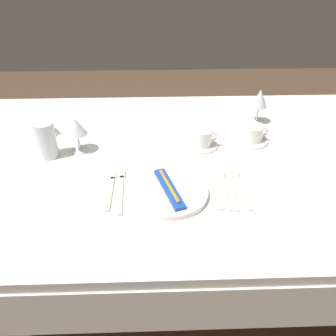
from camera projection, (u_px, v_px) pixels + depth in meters
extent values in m
plane|color=#4C3828|center=(165.00, 281.00, 1.74)|extent=(6.00, 6.00, 0.00)
cube|color=white|center=(165.00, 162.00, 1.33)|extent=(1.80, 1.10, 0.04)
cube|color=white|center=(170.00, 310.00, 0.94)|extent=(1.80, 0.01, 0.18)
cube|color=white|center=(162.00, 119.00, 1.84)|extent=(1.80, 0.01, 0.18)
cylinder|color=brown|center=(14.00, 174.00, 1.89)|extent=(0.07, 0.07, 0.70)
cylinder|color=brown|center=(308.00, 168.00, 1.93)|extent=(0.07, 0.07, 0.70)
cylinder|color=white|center=(169.00, 192.00, 1.14)|extent=(0.25, 0.25, 0.02)
cube|color=blue|center=(169.00, 189.00, 1.13)|extent=(0.10, 0.21, 0.01)
cylinder|color=orange|center=(169.00, 186.00, 1.12)|extent=(0.06, 0.17, 0.01)
cube|color=beige|center=(121.00, 194.00, 1.14)|extent=(0.02, 0.20, 0.00)
cube|color=beige|center=(122.00, 174.00, 1.23)|extent=(0.02, 0.04, 0.00)
cube|color=beige|center=(110.00, 193.00, 1.14)|extent=(0.02, 0.17, 0.00)
cube|color=beige|center=(113.00, 175.00, 1.22)|extent=(0.02, 0.04, 0.00)
cube|color=beige|center=(216.00, 191.00, 1.15)|extent=(0.02, 0.18, 0.00)
cube|color=beige|center=(211.00, 172.00, 1.23)|extent=(0.02, 0.06, 0.00)
cube|color=beige|center=(227.00, 193.00, 1.14)|extent=(0.01, 0.17, 0.00)
ellipsoid|color=beige|center=(222.00, 175.00, 1.22)|extent=(0.03, 0.04, 0.01)
cube|color=beige|center=(234.00, 191.00, 1.15)|extent=(0.02, 0.19, 0.00)
ellipsoid|color=beige|center=(230.00, 172.00, 1.24)|extent=(0.03, 0.04, 0.01)
cube|color=beige|center=(243.00, 193.00, 1.14)|extent=(0.02, 0.17, 0.00)
ellipsoid|color=beige|center=(236.00, 175.00, 1.22)|extent=(0.03, 0.04, 0.01)
cylinder|color=white|center=(202.00, 146.00, 1.38)|extent=(0.12, 0.12, 0.01)
cylinder|color=white|center=(202.00, 137.00, 1.35)|extent=(0.08, 0.08, 0.06)
torus|color=white|center=(212.00, 137.00, 1.35)|extent=(0.05, 0.01, 0.05)
cylinder|color=white|center=(42.00, 134.00, 1.45)|extent=(0.13, 0.13, 0.01)
cylinder|color=white|center=(40.00, 126.00, 1.43)|extent=(0.07, 0.07, 0.07)
torus|color=white|center=(49.00, 125.00, 1.43)|extent=(0.05, 0.01, 0.05)
cylinder|color=white|center=(251.00, 140.00, 1.41)|extent=(0.13, 0.13, 0.01)
cylinder|color=white|center=(252.00, 133.00, 1.39)|extent=(0.08, 0.08, 0.06)
torus|color=white|center=(263.00, 132.00, 1.39)|extent=(0.04, 0.01, 0.04)
cylinder|color=silver|center=(256.00, 121.00, 1.55)|extent=(0.07, 0.07, 0.01)
cylinder|color=silver|center=(257.00, 114.00, 1.52)|extent=(0.01, 0.01, 0.07)
cone|color=silver|center=(260.00, 98.00, 1.48)|extent=(0.07, 0.07, 0.08)
cylinder|color=silver|center=(80.00, 150.00, 1.36)|extent=(0.07, 0.07, 0.01)
cylinder|color=silver|center=(79.00, 142.00, 1.33)|extent=(0.01, 0.01, 0.07)
cone|color=silver|center=(76.00, 126.00, 1.30)|extent=(0.08, 0.08, 0.06)
cylinder|color=silver|center=(47.00, 140.00, 1.29)|extent=(0.07, 0.07, 0.14)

